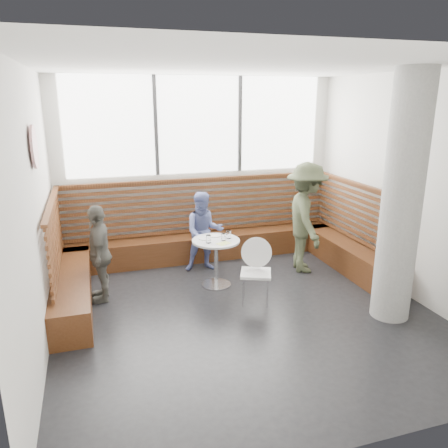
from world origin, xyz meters
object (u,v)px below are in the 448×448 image
object	(u,v)px
child_left	(100,253)
adult_man	(306,218)
concrete_column	(402,200)
cafe_table	(216,253)
cafe_chair	(254,266)
child_back	(204,232)

from	to	relation	value
child_left	adult_man	bearing A→B (deg)	98.04
concrete_column	cafe_table	world-z (taller)	concrete_column
concrete_column	adult_man	bearing A→B (deg)	101.21
concrete_column	cafe_chair	distance (m)	2.15
concrete_column	child_back	bearing A→B (deg)	130.64
cafe_chair	child_left	bearing A→B (deg)	-175.97
concrete_column	cafe_table	size ratio (longest dim) A/B	4.26
concrete_column	adult_man	size ratio (longest dim) A/B	1.74
child_back	child_left	bearing A→B (deg)	-151.83
adult_man	concrete_column	bearing A→B (deg)	-155.53
concrete_column	cafe_chair	size ratio (longest dim) A/B	3.48
cafe_chair	concrete_column	bearing A→B (deg)	-8.27
child_back	cafe_table	bearing A→B (deg)	-81.95
cafe_table	child_left	world-z (taller)	child_left
concrete_column	child_left	size ratio (longest dim) A/B	2.26
child_left	cafe_chair	bearing A→B (deg)	76.81
cafe_chair	adult_man	xyz separation A→B (m)	(1.24, 0.86, 0.38)
cafe_table	child_back	distance (m)	0.70
cafe_table	child_left	size ratio (longest dim) A/B	0.53
concrete_column	cafe_chair	xyz separation A→B (m)	(-1.60, 0.96, -1.06)
child_back	child_left	size ratio (longest dim) A/B	0.96
cafe_table	concrete_column	bearing A→B (deg)	-39.48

